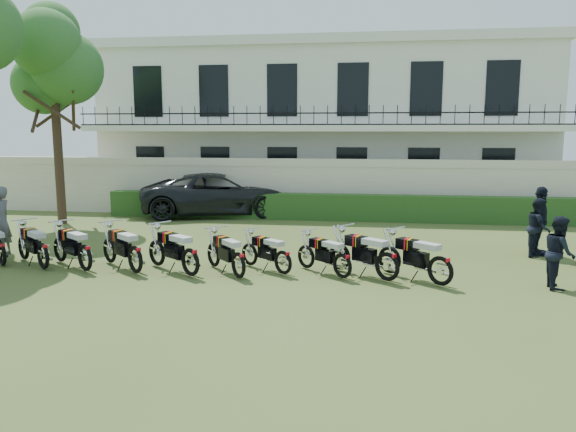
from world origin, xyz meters
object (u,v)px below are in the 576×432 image
motorcycle_7 (342,260)px  motorcycle_5 (238,259)px  officer_4 (539,227)px  motorcycle_0 (1,248)px  motorcycle_6 (283,257)px  motorcycle_2 (85,251)px  suv (219,194)px  motorcycle_8 (387,259)px  officer_5 (540,221)px  motorcycle_3 (135,253)px  motorcycle_4 (190,255)px  motorcycle_1 (43,250)px  motorcycle_9 (441,264)px  inspector (1,221)px  officer_1 (559,252)px  tree_west_near (53,60)px

motorcycle_7 → motorcycle_5: bearing=139.6°
motorcycle_5 → officer_4: (7.58, 3.48, 0.32)m
motorcycle_0 → motorcycle_7: size_ratio=1.04×
motorcycle_6 → officer_4: bearing=-27.8°
motorcycle_2 → suv: bearing=31.4°
motorcycle_8 → officer_5: bearing=-12.5°
motorcycle_7 → motorcycle_8: size_ratio=0.84×
motorcycle_3 → officer_5: size_ratio=0.87×
suv → motorcycle_4: bearing=174.9°
motorcycle_1 → motorcycle_2: (1.13, -0.04, 0.00)m
motorcycle_3 → officer_4: (10.14, 3.40, 0.28)m
motorcycle_3 → motorcycle_5: bearing=-51.6°
motorcycle_1 → motorcycle_2: motorcycle_2 is taller
motorcycle_4 → motorcycle_9: 5.73m
motorcycle_5 → suv: suv is taller
motorcycle_0 → inspector: size_ratio=0.78×
motorcycle_7 → inspector: (-9.42, 1.15, 0.50)m
motorcycle_9 → officer_1: size_ratio=1.02×
motorcycle_5 → officer_1: (7.11, 0.27, 0.32)m
motorcycle_5 → motorcycle_8: 3.43m
motorcycle_1 → suv: size_ratio=0.27×
motorcycle_3 → officer_5: 10.84m
motorcycle_8 → inspector: bearing=121.5°
suv → officer_1: 13.71m
motorcycle_3 → suv: 9.43m
motorcycle_4 → motorcycle_5: motorcycle_4 is taller
officer_1 → officer_4: size_ratio=0.99×
motorcycle_0 → motorcycle_8: bearing=-49.0°
officer_4 → officer_5: 0.27m
motorcycle_1 → motorcycle_5: bearing=-52.8°
motorcycle_6 → motorcycle_8: bearing=-58.2°
motorcycle_2 → motorcycle_8: bearing=-52.5°
motorcycle_4 → motorcycle_8: motorcycle_8 is taller
motorcycle_1 → motorcycle_4: 3.83m
motorcycle_5 → motorcycle_7: size_ratio=1.05×
motorcycle_8 → motorcycle_5: bearing=132.1°
motorcycle_3 → motorcycle_6: motorcycle_3 is taller
tree_west_near → motorcycle_7: (10.64, -6.39, -5.42)m
motorcycle_1 → motorcycle_5: (4.98, -0.13, -0.03)m
motorcycle_8 → officer_5: size_ratio=0.90×
motorcycle_6 → officer_5: (6.68, 3.20, 0.50)m
motorcycle_2 → suv: suv is taller
motorcycle_0 → suv: suv is taller
motorcycle_0 → suv: size_ratio=0.24×
motorcycle_2 → motorcycle_6: (4.83, 0.40, -0.06)m
motorcycle_4 → officer_5: officer_5 is taller
motorcycle_3 → motorcycle_7: (4.96, 0.25, -0.06)m
motorcycle_1 → motorcycle_6: bearing=-47.9°
motorcycle_4 → inspector: bearing=112.4°
motorcycle_5 → motorcycle_4: bearing=138.5°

